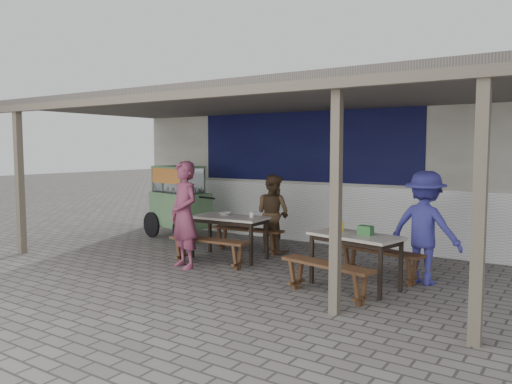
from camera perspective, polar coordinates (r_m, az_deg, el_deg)
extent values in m
plane|color=slate|center=(8.02, -3.85, -8.96)|extent=(60.00, 60.00, 0.00)
cube|color=beige|center=(10.86, 7.80, 3.99)|extent=(9.00, 1.20, 3.50)
cube|color=white|center=(10.38, 6.20, -2.41)|extent=(9.00, 0.10, 1.20)
cube|color=#0E1241|center=(10.40, 5.33, 5.62)|extent=(5.00, 0.03, 1.60)
cube|color=#5C564F|center=(8.63, 0.16, 10.43)|extent=(9.00, 4.20, 0.12)
cube|color=#6E6353|center=(7.02, -9.31, 10.80)|extent=(9.00, 0.12, 0.12)
cube|color=#6E6353|center=(10.09, -25.40, 1.20)|extent=(0.12, 0.12, 2.70)
cube|color=#6E6353|center=(5.26, 24.18, -1.81)|extent=(0.12, 0.12, 2.70)
cube|color=#6E6353|center=(5.81, 9.12, -0.83)|extent=(0.11, 0.11, 2.70)
cube|color=beige|center=(8.75, -3.10, -2.92)|extent=(1.37, 0.76, 0.04)
cube|color=black|center=(8.75, -3.10, -3.31)|extent=(1.26, 0.65, 0.06)
cube|color=black|center=(8.93, -7.30, -5.23)|extent=(0.05, 0.05, 0.71)
cube|color=black|center=(8.27, -0.57, -6.01)|extent=(0.05, 0.05, 0.71)
cube|color=black|center=(9.36, -5.30, -4.73)|extent=(0.05, 0.05, 0.71)
cube|color=black|center=(8.73, 1.23, -5.42)|extent=(0.05, 0.05, 0.71)
cube|color=brown|center=(8.28, -5.46, -5.49)|extent=(1.44, 0.38, 0.04)
cube|color=brown|center=(8.65, -8.52, -6.58)|extent=(0.07, 0.28, 0.41)
cube|color=brown|center=(8.02, -2.12, -7.45)|extent=(0.07, 0.28, 0.41)
cube|color=brown|center=(9.32, -0.99, -4.28)|extent=(1.44, 0.38, 0.04)
cube|color=brown|center=(9.65, -3.87, -5.33)|extent=(0.07, 0.28, 0.41)
cube|color=brown|center=(9.09, 2.08, -5.96)|extent=(0.07, 0.28, 0.41)
cube|color=beige|center=(7.05, 11.28, -4.93)|extent=(1.34, 0.87, 0.04)
cube|color=black|center=(7.06, 11.27, -5.41)|extent=(1.23, 0.76, 0.06)
cube|color=black|center=(7.25, 6.39, -7.61)|extent=(0.05, 0.05, 0.71)
cube|color=black|center=(6.61, 14.01, -8.96)|extent=(0.05, 0.05, 0.71)
cube|color=black|center=(7.64, 8.84, -6.98)|extent=(0.05, 0.05, 0.71)
cube|color=black|center=(7.04, 16.22, -8.15)|extent=(0.05, 0.05, 0.71)
cube|color=brown|center=(6.60, 8.09, -8.21)|extent=(1.37, 0.55, 0.04)
cube|color=brown|center=(6.98, 4.64, -9.36)|extent=(0.11, 0.28, 0.41)
cube|color=brown|center=(6.37, 11.84, -10.86)|extent=(0.11, 0.28, 0.41)
cube|color=brown|center=(7.62, 13.95, -6.52)|extent=(1.37, 0.55, 0.04)
cube|color=brown|center=(7.95, 10.70, -7.65)|extent=(0.11, 0.28, 0.41)
cube|color=brown|center=(7.42, 17.37, -8.71)|extent=(0.11, 0.28, 0.41)
cube|color=#6A8F5F|center=(10.85, -8.66, -1.88)|extent=(1.45, 0.94, 0.69)
cube|color=#6A8F5F|center=(10.90, -8.63, -3.80)|extent=(1.39, 0.89, 0.05)
cylinder|color=black|center=(11.13, -11.87, -3.67)|extent=(0.55, 0.16, 0.55)
cylinder|color=black|center=(10.24, -8.52, -4.36)|extent=(0.55, 0.16, 0.55)
cube|color=silver|center=(10.83, -8.86, 1.39)|extent=(1.18, 0.79, 0.54)
cube|color=#6A8F5F|center=(10.82, -8.88, 2.83)|extent=(1.23, 0.84, 0.04)
cube|color=#DA5A33|center=(10.64, -10.24, 1.82)|extent=(0.98, 0.21, 0.32)
cylinder|color=black|center=(10.19, -6.04, -0.62)|extent=(0.69, 0.17, 0.04)
imported|color=#803651|center=(8.14, -8.20, -2.59)|extent=(0.73, 0.60, 1.73)
imported|color=brown|center=(9.28, 1.95, -2.47)|extent=(0.79, 0.66, 1.45)
imported|color=#393795|center=(7.52, 18.76, -3.87)|extent=(1.13, 0.77, 1.62)
cube|color=yellow|center=(7.25, 9.21, -3.91)|extent=(0.18, 0.18, 0.14)
cube|color=#327235|center=(7.01, 12.41, -4.30)|extent=(0.21, 0.15, 0.13)
cylinder|color=white|center=(8.61, -0.50, -2.61)|extent=(0.08, 0.08, 0.09)
imported|color=silver|center=(8.90, -3.53, -2.49)|extent=(0.21, 0.21, 0.05)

